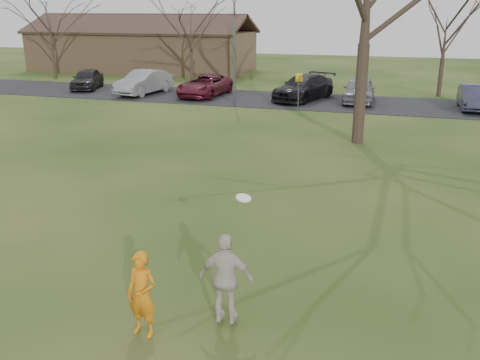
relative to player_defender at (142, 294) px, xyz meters
name	(u,v)px	position (x,y,z in m)	size (l,w,h in m)	color
ground	(179,316)	(0.37, 0.69, -0.80)	(120.00, 120.00, 0.00)	#1E380F
parking_strip	(339,103)	(0.37, 25.69, -0.78)	(62.00, 6.50, 0.04)	black
player_defender	(142,294)	(0.00, 0.00, 0.00)	(0.58, 0.38, 1.60)	orange
car_0	(87,79)	(-17.69, 26.15, -0.04)	(1.69, 4.20, 1.43)	black
car_1	(144,82)	(-12.70, 25.21, 0.04)	(1.69, 4.85, 1.60)	gray
car_2	(205,85)	(-8.47, 25.62, -0.06)	(2.33, 5.05, 1.40)	#581424
car_3	(304,87)	(-1.93, 26.05, 0.02)	(2.18, 5.36, 1.56)	black
car_4	(359,90)	(1.50, 26.10, 0.02)	(1.83, 4.54, 1.55)	slate
car_5	(474,97)	(8.00, 25.53, -0.07)	(1.45, 4.17, 1.37)	#2D3044
catching_play	(226,279)	(1.34, 0.71, 0.15)	(1.04, 0.53, 2.45)	beige
building	(142,49)	(-19.63, 38.69, 1.13)	(20.60, 8.50, 5.14)	#8C6D4C
lamp_post	(234,37)	(-5.63, 23.19, 3.17)	(0.34, 0.34, 6.27)	#47474C
sign_yellow	(299,85)	(-1.63, 22.69, 0.65)	(0.35, 0.35, 2.08)	#47474C
small_tree_row	(419,35)	(4.76, 30.75, 3.10)	(55.00, 5.90, 8.50)	#352821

